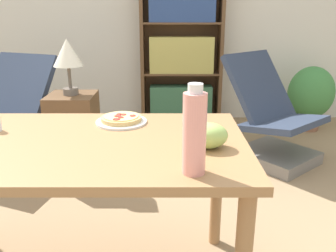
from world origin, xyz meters
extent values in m
cube|color=silver|center=(0.00, 2.62, 1.30)|extent=(8.00, 0.05, 2.60)
cube|color=#A37549|center=(-0.08, -0.09, 0.71)|extent=(1.40, 0.78, 0.03)
cylinder|color=#A37549|center=(0.56, 0.24, 0.34)|extent=(0.06, 0.06, 0.69)
cylinder|color=white|center=(0.08, 0.14, 0.73)|extent=(0.24, 0.24, 0.01)
cylinder|color=#DBB26B|center=(0.08, 0.14, 0.74)|extent=(0.19, 0.19, 0.02)
cylinder|color=#EACC7A|center=(0.08, 0.14, 0.76)|extent=(0.16, 0.16, 0.00)
cylinder|color=#A83328|center=(0.07, 0.16, 0.76)|extent=(0.02, 0.02, 0.00)
cylinder|color=#A83328|center=(0.09, 0.11, 0.76)|extent=(0.02, 0.02, 0.00)
cylinder|color=#A83328|center=(0.14, 0.14, 0.76)|extent=(0.03, 0.03, 0.00)
cylinder|color=#A83328|center=(0.07, 0.14, 0.76)|extent=(0.03, 0.03, 0.00)
cylinder|color=#A83328|center=(0.09, 0.16, 0.76)|extent=(0.03, 0.03, 0.00)
cylinder|color=#A83328|center=(0.07, 0.08, 0.76)|extent=(0.03, 0.03, 0.00)
ellipsoid|color=#A8CC66|center=(0.45, -0.17, 0.77)|extent=(0.15, 0.12, 0.10)
sphere|color=#A8CC66|center=(0.49, -0.17, 0.77)|extent=(0.02, 0.02, 0.02)
sphere|color=#A8CC66|center=(0.43, -0.18, 0.77)|extent=(0.03, 0.03, 0.03)
sphere|color=#A8CC66|center=(0.44, -0.18, 0.77)|extent=(0.03, 0.03, 0.03)
sphere|color=#A8CC66|center=(0.45, -0.14, 0.77)|extent=(0.02, 0.02, 0.02)
sphere|color=#A8CC66|center=(0.39, -0.18, 0.78)|extent=(0.02, 0.02, 0.02)
sphere|color=#A8CC66|center=(0.50, -0.15, 0.77)|extent=(0.03, 0.03, 0.03)
cylinder|color=pink|center=(0.38, -0.38, 0.85)|extent=(0.08, 0.08, 0.26)
cylinder|color=white|center=(0.38, -0.38, 1.00)|extent=(0.05, 0.05, 0.03)
cube|color=slate|center=(-0.99, 1.15, 0.05)|extent=(0.69, 0.70, 0.10)
cube|color=#2D384C|center=(-0.91, 1.36, 0.60)|extent=(0.68, 0.59, 0.55)
cube|color=slate|center=(1.21, 1.32, 0.05)|extent=(0.75, 0.76, 0.10)
cube|color=#2D384C|center=(1.21, 1.26, 0.36)|extent=(0.76, 0.75, 0.14)
cube|color=#2D384C|center=(1.07, 1.49, 0.60)|extent=(0.70, 0.68, 0.55)
cube|color=brown|center=(0.03, 2.47, 0.82)|extent=(0.04, 0.27, 1.63)
cube|color=brown|center=(0.87, 2.47, 0.82)|extent=(0.04, 0.27, 1.63)
cube|color=brown|center=(0.45, 2.59, 0.82)|extent=(0.88, 0.01, 1.63)
cube|color=brown|center=(0.45, 2.47, 0.02)|extent=(0.80, 0.26, 0.02)
cube|color=#3D704C|center=(0.45, 2.44, 0.22)|extent=(0.68, 0.19, 0.38)
cube|color=brown|center=(0.45, 2.47, 0.55)|extent=(0.80, 0.26, 0.02)
cube|color=#CCBC5B|center=(0.45, 2.44, 0.75)|extent=(0.68, 0.19, 0.38)
cube|color=brown|center=(0.45, 2.47, 1.08)|extent=(0.80, 0.26, 0.02)
cube|color=navy|center=(0.45, 2.44, 1.28)|extent=(0.68, 0.19, 0.38)
cube|color=brown|center=(-0.41, 1.09, 0.32)|extent=(0.34, 0.34, 0.63)
cylinder|color=#665B51|center=(-0.41, 1.09, 0.66)|extent=(0.11, 0.11, 0.05)
cylinder|color=#665B51|center=(-0.41, 1.09, 0.76)|extent=(0.02, 0.02, 0.16)
cone|color=beige|center=(-0.41, 1.09, 0.94)|extent=(0.21, 0.21, 0.19)
cylinder|color=#8E5B42|center=(1.79, 2.18, 0.10)|extent=(0.23, 0.23, 0.21)
ellipsoid|color=#428442|center=(1.79, 2.18, 0.40)|extent=(0.47, 0.40, 0.55)
camera|label=1|loc=(0.30, -1.43, 1.23)|focal=38.00mm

